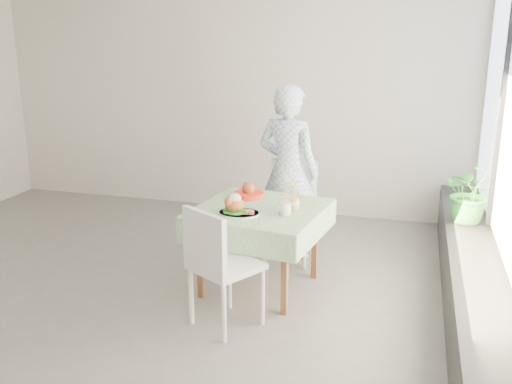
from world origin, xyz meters
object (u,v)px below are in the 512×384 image
(main_dish, at_px, (237,208))
(juice_cup_orange, at_px, (294,202))
(chair_far, at_px, (289,230))
(cafe_table, at_px, (260,238))
(chair_near, at_px, (225,290))
(potted_plant, at_px, (471,192))
(diner, at_px, (288,172))

(main_dish, xyz_separation_m, juice_cup_orange, (0.42, 0.27, 0.01))
(chair_far, bearing_deg, cafe_table, -98.06)
(chair_far, height_order, chair_near, chair_far)
(chair_near, xyz_separation_m, main_dish, (-0.06, 0.49, 0.50))
(juice_cup_orange, bearing_deg, potted_plant, 28.45)
(diner, bearing_deg, chair_near, 99.28)
(chair_far, distance_m, diner, 0.58)
(main_dish, relative_size, potted_plant, 0.61)
(cafe_table, height_order, potted_plant, potted_plant)
(main_dish, bearing_deg, chair_far, 75.97)
(chair_far, bearing_deg, diner, 112.00)
(chair_far, xyz_separation_m, potted_plant, (1.66, 0.12, 0.49))
(cafe_table, xyz_separation_m, juice_cup_orange, (0.29, 0.04, 0.35))
(cafe_table, xyz_separation_m, diner, (0.06, 0.82, 0.41))
(chair_far, bearing_deg, chair_near, -97.15)
(chair_near, relative_size, diner, 0.56)
(cafe_table, distance_m, potted_plant, 1.98)
(cafe_table, xyz_separation_m, chair_near, (-0.08, -0.72, -0.16))
(diner, relative_size, main_dish, 5.00)
(cafe_table, relative_size, juice_cup_orange, 4.13)
(chair_far, xyz_separation_m, chair_near, (-0.18, -1.44, -0.00))
(potted_plant, bearing_deg, juice_cup_orange, -151.55)
(chair_near, bearing_deg, cafe_table, 83.76)
(chair_near, relative_size, main_dish, 2.78)
(chair_near, xyz_separation_m, diner, (0.14, 1.54, 0.57))
(diner, distance_m, potted_plant, 1.71)
(chair_near, bearing_deg, main_dish, 96.57)
(cafe_table, bearing_deg, juice_cup_orange, 7.76)
(diner, bearing_deg, cafe_table, 100.23)
(potted_plant, bearing_deg, chair_near, -139.72)
(cafe_table, relative_size, main_dish, 3.40)
(main_dish, bearing_deg, chair_near, -83.43)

